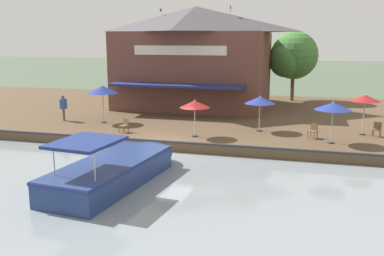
{
  "coord_description": "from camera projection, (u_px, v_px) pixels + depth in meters",
  "views": [
    {
      "loc": [
        21.91,
        7.43,
        6.27
      ],
      "look_at": [
        -1.0,
        1.21,
        1.3
      ],
      "focal_mm": 40.0,
      "sensor_mm": 36.0,
      "label": 1
    }
  ],
  "objects": [
    {
      "name": "cafe_chair_mid_patio",
      "position": [
        377.0,
        129.0,
        25.17
      ],
      "size": [
        0.55,
        0.55,
        0.85
      ],
      "color": "brown",
      "rests_on": "quay_deck"
    },
    {
      "name": "quay_deck",
      "position": [
        210.0,
        115.0,
        34.22
      ],
      "size": [
        22.0,
        56.0,
        0.6
      ],
      "primitive_type": "cube",
      "color": "brown",
      "rests_on": "ground"
    },
    {
      "name": "quay_edge_fender",
      "position": [
        167.0,
        141.0,
        23.85
      ],
      "size": [
        0.2,
        50.4,
        0.1
      ],
      "primitive_type": "cube",
      "color": "#2D2D33",
      "rests_on": "quay_deck"
    },
    {
      "name": "patio_umbrella_mid_patio_right",
      "position": [
        333.0,
        106.0,
        23.24
      ],
      "size": [
        1.98,
        1.98,
        2.31
      ],
      "color": "#B7B7B7",
      "rests_on": "quay_deck"
    },
    {
      "name": "patio_umbrella_far_corner",
      "position": [
        260.0,
        100.0,
        26.38
      ],
      "size": [
        1.89,
        1.89,
        2.21
      ],
      "color": "#B7B7B7",
      "rests_on": "quay_deck"
    },
    {
      "name": "cafe_chair_beside_entrance",
      "position": [
        124.0,
        125.0,
        26.34
      ],
      "size": [
        0.59,
        0.59,
        0.85
      ],
      "color": "brown",
      "rests_on": "quay_deck"
    },
    {
      "name": "patio_umbrella_by_entrance",
      "position": [
        365.0,
        98.0,
        25.3
      ],
      "size": [
        1.74,
        1.74,
        2.46
      ],
      "color": "#B7B7B7",
      "rests_on": "quay_deck"
    },
    {
      "name": "patio_umbrella_near_quay_edge",
      "position": [
        102.0,
        90.0,
        28.99
      ],
      "size": [
        2.11,
        2.11,
        2.59
      ],
      "color": "#B7B7B7",
      "rests_on": "quay_deck"
    },
    {
      "name": "cafe_chair_facing_river",
      "position": [
        313.0,
        130.0,
        24.75
      ],
      "size": [
        0.59,
        0.59,
        0.85
      ],
      "color": "brown",
      "rests_on": "quay_deck"
    },
    {
      "name": "person_near_entrance",
      "position": [
        63.0,
        105.0,
        29.94
      ],
      "size": [
        0.51,
        0.51,
        1.8
      ],
      "color": "#4C4C56",
      "rests_on": "quay_deck"
    },
    {
      "name": "ground_plane",
      "position": [
        166.0,
        153.0,
        23.89
      ],
      "size": [
        220.0,
        220.0,
        0.0
      ],
      "primitive_type": "plane",
      "color": "#4C5B47"
    },
    {
      "name": "motorboat_outer_channel",
      "position": [
        119.0,
        167.0,
        19.0
      ],
      "size": [
        8.39,
        3.46,
        2.33
      ],
      "color": "navy",
      "rests_on": "river_water"
    },
    {
      "name": "tree_behind_restaurant",
      "position": [
        292.0,
        57.0,
        38.98
      ],
      "size": [
        4.59,
        4.37,
        6.37
      ],
      "color": "brown",
      "rests_on": "quay_deck"
    },
    {
      "name": "patio_umbrella_mid_patio_left",
      "position": [
        195.0,
        104.0,
        24.86
      ],
      "size": [
        1.78,
        1.78,
        2.19
      ],
      "color": "#B7B7B7",
      "rests_on": "quay_deck"
    },
    {
      "name": "waterfront_restaurant",
      "position": [
        195.0,
        56.0,
        36.16
      ],
      "size": [
        11.24,
        12.49,
        8.31
      ],
      "color": "brown",
      "rests_on": "quay_deck"
    }
  ]
}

